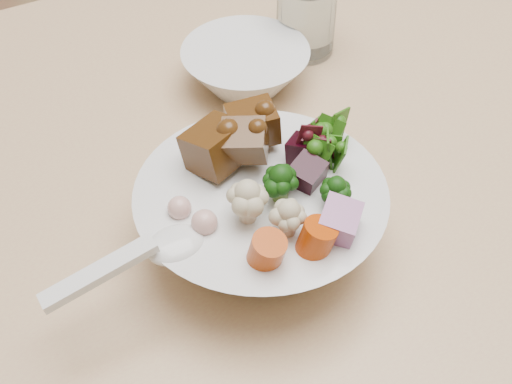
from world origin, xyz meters
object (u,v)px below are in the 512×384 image
dining_table (462,116)px  side_bowl (246,68)px  food_bowl (261,211)px  water_glass (306,10)px

dining_table → side_bowl: (-0.26, 0.13, 0.10)m
food_bowl → side_bowl: bearing=62.8°
dining_table → side_bowl: bearing=157.3°
water_glass → side_bowl: 0.11m
dining_table → food_bowl: (-0.38, -0.10, 0.11)m
water_glass → food_bowl: bearing=-131.4°
food_bowl → water_glass: bearing=48.6°
dining_table → side_bowl: side_bowl is taller
water_glass → dining_table: bearing=-44.1°
dining_table → water_glass: water_glass is taller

